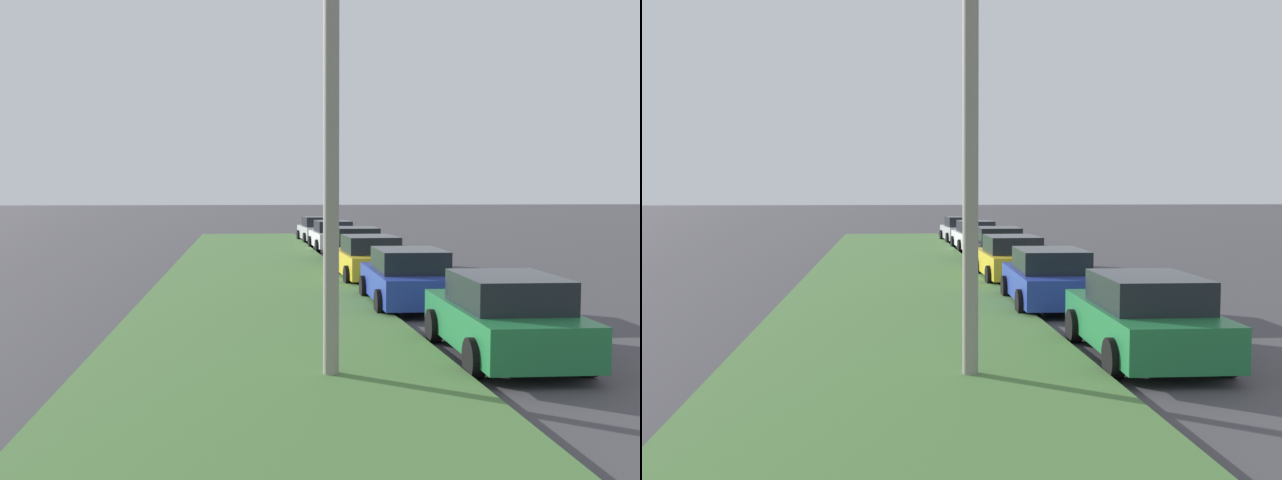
{
  "view_description": "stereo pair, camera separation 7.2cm",
  "coord_description": "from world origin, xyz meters",
  "views": [
    {
      "loc": [
        -7.62,
        8.67,
        2.88
      ],
      "look_at": [
        16.89,
        6.01,
        1.23
      ],
      "focal_mm": 40.45,
      "sensor_mm": 36.0,
      "label": 1
    },
    {
      "loc": [
        -7.63,
        8.6,
        2.88
      ],
      "look_at": [
        16.89,
        6.01,
        1.23
      ],
      "focal_mm": 40.45,
      "sensor_mm": 36.0,
      "label": 2
    }
  ],
  "objects": [
    {
      "name": "grass_median",
      "position": [
        10.0,
        8.25,
        0.06
      ],
      "size": [
        60.0,
        6.0,
        0.12
      ],
      "primitive_type": "cube",
      "color": "#477238",
      "rests_on": "ground"
    },
    {
      "name": "parked_car_black",
      "position": [
        20.85,
        4.13,
        0.72
      ],
      "size": [
        4.35,
        2.12,
        1.47
      ],
      "rotation": [
        0.0,
        0.0,
        -0.03
      ],
      "color": "black",
      "rests_on": "ground"
    },
    {
      "name": "parked_car_yellow",
      "position": [
        15.31,
        4.58,
        0.72
      ],
      "size": [
        4.32,
        2.05,
        1.47
      ],
      "rotation": [
        0.0,
        0.0,
        0.01
      ],
      "color": "gold",
      "rests_on": "ground"
    },
    {
      "name": "parked_car_green",
      "position": [
        4.29,
        4.17,
        0.72
      ],
      "size": [
        4.36,
        2.14,
        1.47
      ],
      "rotation": [
        0.0,
        0.0,
        -0.04
      ],
      "color": "#1E6B38",
      "rests_on": "ground"
    },
    {
      "name": "parked_car_silver",
      "position": [
        33.04,
        4.38,
        0.72
      ],
      "size": [
        4.38,
        2.18,
        1.47
      ],
      "rotation": [
        0.0,
        0.0,
        0.05
      ],
      "color": "#B2B5BA",
      "rests_on": "ground"
    },
    {
      "name": "parked_car_blue",
      "position": [
        9.9,
        4.56,
        0.72
      ],
      "size": [
        4.36,
        2.13,
        1.47
      ],
      "rotation": [
        0.0,
        0.0,
        -0.03
      ],
      "color": "#23389E",
      "rests_on": "ground"
    },
    {
      "name": "parked_car_white",
      "position": [
        27.33,
        4.27,
        0.72
      ],
      "size": [
        4.35,
        2.12,
        1.47
      ],
      "rotation": [
        0.0,
        0.0,
        0.03
      ],
      "color": "silver",
      "rests_on": "ground"
    },
    {
      "name": "streetlight",
      "position": [
        3.04,
        6.99,
        4.39
      ],
      "size": [
        0.85,
        2.85,
        7.5
      ],
      "color": "gray",
      "rests_on": "ground"
    }
  ]
}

